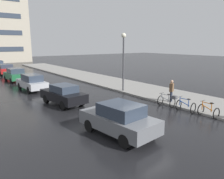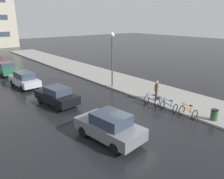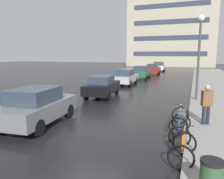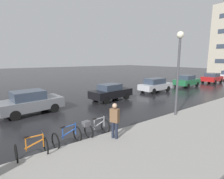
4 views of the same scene
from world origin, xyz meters
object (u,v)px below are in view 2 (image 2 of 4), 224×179
object	(u,v)px
car_grey	(110,126)
car_silver	(24,79)
car_black	(57,96)
trash_bin	(214,116)
streetlamp	(112,51)
bicycle_second	(169,106)
pedestrian	(157,90)
car_green	(6,69)
bicycle_third	(153,100)
bicycle_nearest	(188,112)

from	to	relation	value
car_grey	car_silver	xyz separation A→B (m)	(-0.15, 13.29, -0.01)
car_black	trash_bin	xyz separation A→B (m)	(6.55, -9.55, -0.32)
streetlamp	trash_bin	world-z (taller)	streetlamp
trash_bin	car_silver	bearing A→B (deg)	113.06
bicycle_second	pedestrian	world-z (taller)	pedestrian
trash_bin	car_black	bearing A→B (deg)	124.47
car_black	car_green	bearing A→B (deg)	91.04
bicycle_second	car_silver	xyz separation A→B (m)	(-6.01, 13.06, 0.40)
bicycle_third	pedestrian	bearing A→B (deg)	27.12
bicycle_third	car_grey	size ratio (longest dim) A/B	0.33
bicycle_third	streetlamp	xyz separation A→B (m)	(0.60, 5.73, 3.20)
bicycle_third	car_silver	bearing A→B (deg)	117.21
car_black	trash_bin	world-z (taller)	car_black
car_silver	streetlamp	size ratio (longest dim) A/B	0.81
car_silver	car_green	bearing A→B (deg)	89.53
bicycle_second	bicycle_third	distance (m)	1.44
streetlamp	bicycle_third	bearing A→B (deg)	-95.94
bicycle_second	car_silver	distance (m)	14.38
bicycle_nearest	car_grey	bearing A→B (deg)	168.30
car_green	bicycle_third	bearing A→B (deg)	-71.83
car_green	streetlamp	distance (m)	14.24
bicycle_third	car_black	world-z (taller)	car_black
car_green	bicycle_second	bearing A→B (deg)	-73.01
bicycle_nearest	car_black	size ratio (longest dim) A/B	0.27
bicycle_second	bicycle_third	world-z (taller)	bicycle_second
bicycle_third	car_grey	bearing A→B (deg)	-164.07
bicycle_third	car_silver	distance (m)	13.08
car_green	streetlamp	xyz separation A→B (m)	(6.52, -12.32, 2.90)
bicycle_third	car_grey	xyz separation A→B (m)	(-5.82, -1.66, 0.31)
bicycle_nearest	pedestrian	distance (m)	3.53
bicycle_second	car_black	bearing A→B (deg)	131.16
car_silver	bicycle_nearest	bearing A→B (deg)	-66.87
bicycle_third	car_green	distance (m)	19.00
bicycle_third	car_green	size ratio (longest dim) A/B	0.34
pedestrian	bicycle_third	bearing A→B (deg)	-152.88
streetlamp	trash_bin	size ratio (longest dim) A/B	6.08
bicycle_nearest	car_grey	world-z (taller)	car_grey
bicycle_nearest	trash_bin	bearing A→B (deg)	-67.58
bicycle_nearest	bicycle_second	distance (m)	1.49
car_green	trash_bin	distance (m)	23.50
bicycle_nearest	streetlamp	xyz separation A→B (m)	(0.36, 8.64, 3.30)
bicycle_second	trash_bin	size ratio (longest dim) A/B	1.33
bicycle_third	pedestrian	distance (m)	1.18
bicycle_second	car_green	world-z (taller)	car_green
car_grey	trash_bin	world-z (taller)	car_grey
car_grey	pedestrian	size ratio (longest dim) A/B	2.36
bicycle_second	car_grey	bearing A→B (deg)	-177.82
bicycle_third	car_black	size ratio (longest dim) A/B	0.33
car_black	bicycle_nearest	bearing A→B (deg)	-53.55
car_green	trash_bin	xyz separation A→B (m)	(6.79, -22.49, -0.35)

